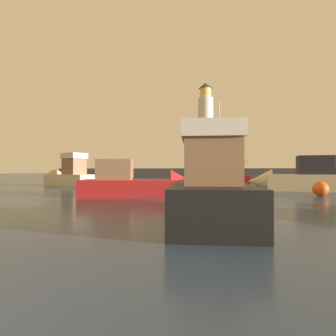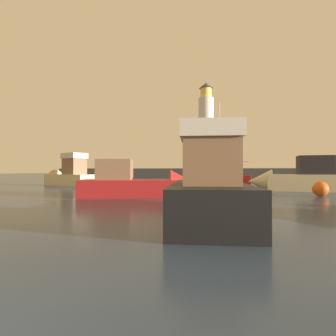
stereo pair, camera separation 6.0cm
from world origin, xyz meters
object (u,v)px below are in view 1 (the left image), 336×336
(lighthouse, at_px, (206,128))
(motorboat_4, at_px, (147,185))
(motorboat_0, at_px, (65,176))
(motorboat_2, at_px, (208,191))
(motorboat_3, at_px, (297,179))
(sailboat_moored, at_px, (224,179))
(mooring_buoy, at_px, (321,189))

(lighthouse, bearing_deg, motorboat_4, -90.20)
(motorboat_0, relative_size, motorboat_2, 0.93)
(motorboat_3, relative_size, motorboat_4, 0.96)
(motorboat_4, bearing_deg, sailboat_moored, 76.80)
(lighthouse, distance_m, sailboat_moored, 28.14)
(motorboat_0, xyz_separation_m, motorboat_4, (12.82, -10.62, -0.33))
(motorboat_2, bearing_deg, motorboat_4, 124.33)
(motorboat_2, bearing_deg, motorboat_3, 65.61)
(motorboat_3, xyz_separation_m, motorboat_4, (-10.79, -7.51, -0.23))
(motorboat_0, xyz_separation_m, mooring_buoy, (23.93, -8.19, -0.60))
(mooring_buoy, bearing_deg, motorboat_0, 161.10)
(mooring_buoy, bearing_deg, motorboat_2, -126.76)
(motorboat_3, height_order, motorboat_4, motorboat_3)
(motorboat_0, height_order, motorboat_2, motorboat_0)
(lighthouse, height_order, motorboat_2, lighthouse)
(lighthouse, relative_size, motorboat_3, 2.44)
(lighthouse, xyz_separation_m, mooring_buoy, (10.95, -43.17, -10.87))
(lighthouse, xyz_separation_m, sailboat_moored, (4.53, -25.60, -10.76))
(motorboat_3, bearing_deg, lighthouse, 105.60)
(motorboat_2, distance_m, mooring_buoy, 11.15)
(motorboat_0, relative_size, mooring_buoy, 8.15)
(motorboat_3, bearing_deg, motorboat_4, -145.16)
(lighthouse, distance_m, motorboat_4, 46.81)
(motorboat_0, xyz_separation_m, sailboat_moored, (17.51, 9.38, -0.49))
(motorboat_2, relative_size, motorboat_3, 1.09)
(motorboat_0, distance_m, motorboat_2, 24.31)
(motorboat_2, bearing_deg, lighthouse, 94.70)
(lighthouse, bearing_deg, sailboat_moored, -79.96)
(sailboat_moored, bearing_deg, motorboat_4, -103.20)
(lighthouse, xyz_separation_m, motorboat_0, (-12.98, -34.98, -10.27))
(motorboat_2, relative_size, mooring_buoy, 8.75)
(mooring_buoy, bearing_deg, motorboat_4, -167.68)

